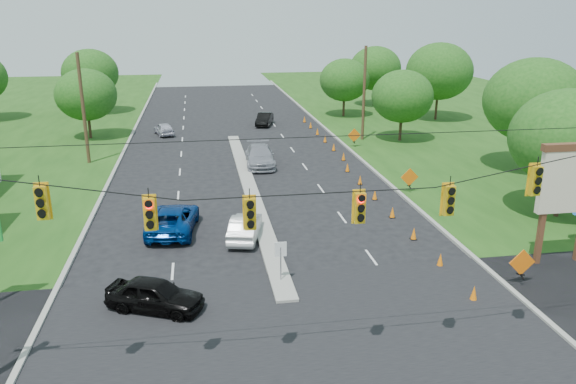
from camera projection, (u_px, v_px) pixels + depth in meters
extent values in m
plane|color=black|center=(305.00, 358.00, 20.40)|extent=(160.00, 160.00, 0.00)
cube|color=black|center=(305.00, 358.00, 20.40)|extent=(160.00, 14.00, 0.02)
cube|color=gray|center=(119.00, 162.00, 47.03)|extent=(0.25, 110.00, 0.16)
cube|color=gray|center=(352.00, 153.00, 50.14)|extent=(0.25, 110.00, 0.16)
cube|color=gray|center=(249.00, 188.00, 40.13)|extent=(1.00, 34.00, 0.18)
cylinder|color=gray|center=(281.00, 265.00, 25.76)|extent=(0.06, 0.06, 1.80)
cube|color=white|center=(281.00, 249.00, 25.51)|extent=(0.55, 0.04, 0.70)
cylinder|color=black|center=(314.00, 181.00, 17.32)|extent=(24.00, 0.04, 0.04)
cube|color=yellow|center=(42.00, 203.00, 16.16)|extent=(0.34, 0.24, 1.00)
cube|color=yellow|center=(150.00, 214.00, 16.78)|extent=(0.34, 0.24, 1.00)
cube|color=yellow|center=(250.00, 214.00, 17.30)|extent=(0.34, 0.24, 1.00)
cube|color=yellow|center=(360.00, 208.00, 17.84)|extent=(0.34, 0.24, 1.00)
cube|color=yellow|center=(449.00, 200.00, 18.27)|extent=(0.34, 0.24, 1.00)
cube|color=yellow|center=(535.00, 181.00, 18.57)|extent=(0.34, 0.24, 1.00)
cylinder|color=#422D1C|center=(83.00, 109.00, 45.28)|extent=(0.28, 0.28, 9.00)
cylinder|color=#422D1C|center=(364.00, 94.00, 53.83)|extent=(0.28, 0.28, 9.00)
cube|color=#59331E|center=(542.00, 223.00, 27.35)|extent=(0.25, 0.25, 4.40)
cube|color=beige|center=(569.00, 180.00, 26.87)|extent=(3.00, 0.35, 3.20)
cube|color=#59331E|center=(574.00, 147.00, 26.37)|extent=(3.20, 0.40, 0.35)
cone|color=orange|center=(474.00, 293.00, 24.34)|extent=(0.32, 0.32, 0.70)
cone|color=orange|center=(440.00, 260.00, 27.63)|extent=(0.32, 0.32, 0.70)
cone|color=orange|center=(414.00, 233.00, 30.92)|extent=(0.32, 0.32, 0.70)
cone|color=orange|center=(392.00, 212.00, 34.21)|extent=(0.32, 0.32, 0.70)
cone|color=orange|center=(375.00, 195.00, 37.50)|extent=(0.32, 0.32, 0.70)
cone|color=orange|center=(360.00, 180.00, 40.79)|extent=(0.32, 0.32, 0.70)
cone|color=orange|center=(348.00, 167.00, 44.08)|extent=(0.32, 0.32, 0.70)
cone|color=orange|center=(344.00, 156.00, 47.46)|extent=(0.32, 0.32, 0.70)
cone|color=orange|center=(334.00, 147.00, 50.75)|extent=(0.32, 0.32, 0.70)
cone|color=orange|center=(325.00, 139.00, 54.03)|extent=(0.32, 0.32, 0.70)
cone|color=orange|center=(317.00, 132.00, 57.32)|extent=(0.32, 0.32, 0.70)
cone|color=orange|center=(311.00, 125.00, 60.61)|extent=(0.32, 0.32, 0.70)
cone|color=orange|center=(304.00, 119.00, 63.90)|extent=(0.32, 0.32, 0.70)
cube|color=black|center=(520.00, 274.00, 25.65)|extent=(0.06, 0.58, 0.26)
cube|color=black|center=(520.00, 274.00, 25.65)|extent=(0.06, 0.58, 0.26)
cube|color=orange|center=(522.00, 262.00, 25.47)|extent=(1.27, 0.05, 1.27)
cube|color=black|center=(409.00, 185.00, 38.80)|extent=(0.06, 0.58, 0.26)
cube|color=black|center=(409.00, 185.00, 38.80)|extent=(0.06, 0.58, 0.26)
cube|color=orange|center=(410.00, 177.00, 38.62)|extent=(1.27, 0.05, 1.27)
cube|color=black|center=(354.00, 142.00, 51.96)|extent=(0.06, 0.58, 0.26)
cube|color=black|center=(354.00, 142.00, 51.96)|extent=(0.06, 0.58, 0.26)
cube|color=orange|center=(354.00, 135.00, 51.77)|extent=(1.27, 0.05, 1.27)
cylinder|color=black|center=(90.00, 126.00, 55.44)|extent=(0.28, 0.28, 2.52)
ellipsoid|color=#194C14|center=(86.00, 95.00, 54.50)|extent=(5.88, 5.88, 5.04)
cylinder|color=black|center=(93.00, 102.00, 69.17)|extent=(0.28, 0.28, 2.88)
ellipsoid|color=#194C14|center=(90.00, 73.00, 68.09)|extent=(6.72, 6.72, 5.76)
cylinder|color=black|center=(559.00, 195.00, 34.00)|extent=(0.28, 0.28, 2.88)
ellipsoid|color=#194C14|center=(568.00, 138.00, 32.93)|extent=(6.72, 6.72, 5.76)
cylinder|color=black|center=(527.00, 151.00, 43.96)|extent=(0.28, 0.28, 3.24)
ellipsoid|color=#194C14|center=(534.00, 100.00, 42.75)|extent=(7.56, 7.56, 6.48)
cylinder|color=black|center=(400.00, 128.00, 54.42)|extent=(0.28, 0.28, 2.52)
ellipsoid|color=#194C14|center=(402.00, 96.00, 53.48)|extent=(5.88, 5.88, 5.04)
cylinder|color=black|center=(436.00, 106.00, 64.94)|extent=(0.28, 0.28, 3.24)
ellipsoid|color=#194C14|center=(439.00, 71.00, 63.73)|extent=(7.56, 7.56, 6.48)
cylinder|color=black|center=(374.00, 95.00, 74.71)|extent=(0.28, 0.28, 2.88)
ellipsoid|color=#194C14|center=(375.00, 68.00, 73.64)|extent=(6.72, 6.72, 5.76)
cylinder|color=black|center=(344.00, 106.00, 67.27)|extent=(0.28, 0.28, 2.52)
ellipsoid|color=#194C14|center=(344.00, 80.00, 66.33)|extent=(5.88, 5.88, 5.04)
imported|color=black|center=(155.00, 295.00, 23.46)|extent=(4.45, 3.18, 1.41)
imported|color=silver|center=(245.00, 227.00, 30.94)|extent=(2.35, 4.36, 1.36)
imported|color=navy|center=(173.00, 219.00, 31.94)|extent=(3.16, 5.69, 1.50)
imported|color=gray|center=(260.00, 156.00, 45.71)|extent=(2.56, 5.68, 1.61)
imported|color=#B2B0C0|center=(164.00, 129.00, 57.24)|extent=(2.46, 3.99, 1.27)
imported|color=black|center=(265.00, 119.00, 62.10)|extent=(2.55, 4.42, 1.38)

